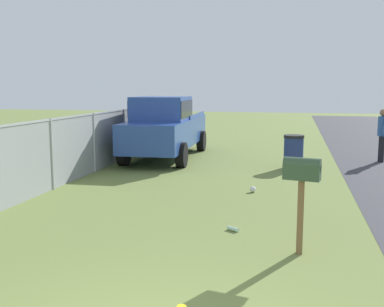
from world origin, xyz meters
TOP-DOWN VIEW (x-y plane):
  - mailbox at (3.22, -1.34)m, footprint 0.30×0.54m
  - pickup_truck at (11.39, 3.05)m, footprint 5.60×2.24m
  - trash_bin at (10.37, -1.20)m, footprint 0.60×0.60m
  - pedestrian at (12.19, -3.95)m, footprint 0.49×0.30m
  - fence_section at (8.56, 4.33)m, footprint 13.99×0.07m
  - litter_bottle_near_hydrant at (4.05, -0.25)m, footprint 0.18×0.22m
  - litter_bag_far_scatter at (6.99, -0.32)m, footprint 0.14×0.14m

SIDE VIEW (x-z plane):
  - litter_bottle_near_hydrant at x=4.05m, z-range 0.00..0.07m
  - litter_bag_far_scatter at x=6.99m, z-range 0.00..0.14m
  - trash_bin at x=10.37m, z-range 0.00..1.00m
  - fence_section at x=8.56m, z-range 0.07..1.75m
  - pedestrian at x=12.19m, z-range 0.14..1.84m
  - pickup_truck at x=11.39m, z-range 0.06..2.15m
  - mailbox at x=3.22m, z-range 0.43..1.85m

